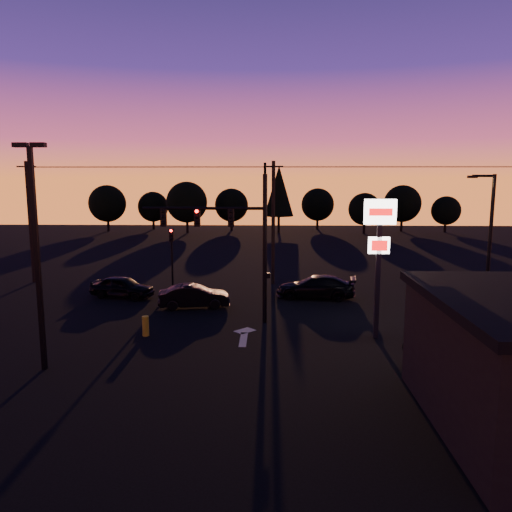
{
  "coord_description": "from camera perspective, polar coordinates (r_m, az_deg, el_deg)",
  "views": [
    {
      "loc": [
        1.78,
        -22.33,
        7.81
      ],
      "look_at": [
        1.0,
        5.0,
        3.5
      ],
      "focal_mm": 35.0,
      "sensor_mm": 36.0,
      "label": 1
    }
  ],
  "objects": [
    {
      "name": "tree_4",
      "position": [
        71.37,
        2.63,
        7.43
      ],
      "size": [
        4.18,
        4.18,
        9.5
      ],
      "color": "black",
      "rests_on": "ground"
    },
    {
      "name": "bollard",
      "position": [
        25.66,
        -12.51,
        -7.81
      ],
      "size": [
        0.33,
        0.33,
        1.0
      ],
      "primitive_type": "cylinder",
      "color": "#AC9E17",
      "rests_on": "ground"
    },
    {
      "name": "utility_pole_0",
      "position": [
        40.58,
        -24.41,
        3.61
      ],
      "size": [
        1.4,
        0.26,
        9.0
      ],
      "color": "black",
      "rests_on": "ground"
    },
    {
      "name": "lane_arrow",
      "position": [
        25.27,
        -1.37,
        -9.03
      ],
      "size": [
        1.2,
        3.1,
        0.01
      ],
      "color": "beige",
      "rests_on": "ground"
    },
    {
      "name": "car_mid",
      "position": [
        30.53,
        -7.08,
        -4.58
      ],
      "size": [
        4.44,
        2.14,
        1.4
      ],
      "primitive_type": "imported",
      "rotation": [
        0.0,
        0.0,
        1.73
      ],
      "color": "black",
      "rests_on": "ground"
    },
    {
      "name": "utility_pole_1",
      "position": [
        36.48,
        1.98,
        3.89
      ],
      "size": [
        1.4,
        0.26,
        9.0
      ],
      "color": "black",
      "rests_on": "ground"
    },
    {
      "name": "tree_2",
      "position": [
        71.4,
        -7.91,
        6.11
      ],
      "size": [
        5.77,
        5.78,
        7.26
      ],
      "color": "black",
      "rests_on": "ground"
    },
    {
      "name": "suv_parked",
      "position": [
        21.29,
        22.1,
        -11.23
      ],
      "size": [
        3.47,
        5.45,
        1.4
      ],
      "primitive_type": "imported",
      "rotation": [
        0.0,
        0.0,
        0.24
      ],
      "color": "black",
      "rests_on": "ground"
    },
    {
      "name": "ground",
      "position": [
        23.73,
        -2.8,
        -10.27
      ],
      "size": [
        120.0,
        120.0,
        0.0
      ],
      "primitive_type": "plane",
      "color": "black",
      "rests_on": "ground"
    },
    {
      "name": "tree_3",
      "position": [
        74.67,
        -2.82,
        5.82
      ],
      "size": [
        4.95,
        4.95,
        6.22
      ],
      "color": "black",
      "rests_on": "ground"
    },
    {
      "name": "streetlight",
      "position": [
        30.55,
        25.03,
        1.74
      ],
      "size": [
        1.55,
        0.35,
        8.0
      ],
      "color": "black",
      "rests_on": "ground"
    },
    {
      "name": "tree_6",
      "position": [
        71.7,
        12.31,
        5.25
      ],
      "size": [
        4.54,
        4.54,
        5.71
      ],
      "color": "black",
      "rests_on": "ground"
    },
    {
      "name": "traffic_signal_mast",
      "position": [
        26.55,
        -2.44,
        2.74
      ],
      "size": [
        6.79,
        0.52,
        8.58
      ],
      "color": "black",
      "rests_on": "ground"
    },
    {
      "name": "car_right",
      "position": [
        32.87,
        6.83,
        -3.52
      ],
      "size": [
        5.34,
        2.68,
        1.49
      ],
      "primitive_type": "imported",
      "rotation": [
        0.0,
        0.0,
        -1.69
      ],
      "color": "black",
      "rests_on": "ground"
    },
    {
      "name": "pylon_sign",
      "position": [
        24.57,
        13.9,
        1.93
      ],
      "size": [
        1.5,
        0.28,
        6.8
      ],
      "color": "black",
      "rests_on": "ground"
    },
    {
      "name": "tree_5",
      "position": [
        76.78,
        7.06,
        5.85
      ],
      "size": [
        4.95,
        4.95,
        6.22
      ],
      "color": "black",
      "rests_on": "ground"
    },
    {
      "name": "car_left",
      "position": [
        33.97,
        -15.04,
        -3.41
      ],
      "size": [
        4.48,
        2.67,
        1.43
      ],
      "primitive_type": "imported",
      "rotation": [
        0.0,
        0.0,
        1.32
      ],
      "color": "black",
      "rests_on": "ground"
    },
    {
      "name": "tree_8",
      "position": [
        76.75,
        20.89,
        4.87
      ],
      "size": [
        4.12,
        4.12,
        5.19
      ],
      "color": "black",
      "rests_on": "ground"
    },
    {
      "name": "tree_0",
      "position": [
        76.24,
        -16.63,
        5.76
      ],
      "size": [
        5.36,
        5.36,
        6.74
      ],
      "color": "black",
      "rests_on": "ground"
    },
    {
      "name": "secondary_signal",
      "position": [
        34.85,
        -9.6,
        0.67
      ],
      "size": [
        0.3,
        0.31,
        4.35
      ],
      "color": "black",
      "rests_on": "ground"
    },
    {
      "name": "tree_1",
      "position": [
        77.53,
        -11.68,
        5.53
      ],
      "size": [
        4.54,
        4.54,
        5.71
      ],
      "color": "black",
      "rests_on": "ground"
    },
    {
      "name": "parking_lot_light",
      "position": [
        21.6,
        -23.84,
        1.44
      ],
      "size": [
        1.25,
        0.3,
        9.14
      ],
      "color": "black",
      "rests_on": "ground"
    },
    {
      "name": "power_wires",
      "position": [
        36.34,
        2.01,
        10.14
      ],
      "size": [
        36.0,
        1.22,
        0.07
      ],
      "color": "black",
      "rests_on": "ground"
    },
    {
      "name": "tree_7",
      "position": [
        75.9,
        16.38,
        5.76
      ],
      "size": [
        5.36,
        5.36,
        6.74
      ],
      "color": "black",
      "rests_on": "ground"
    }
  ]
}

